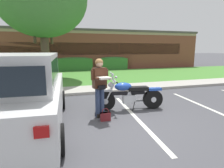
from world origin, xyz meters
The scene contains 15 objects.
ground_plane centered at (0.00, 0.00, 0.00)m, with size 140.00×140.00×0.00m, color #424247.
curb_strip centered at (0.00, 3.44, 0.06)m, with size 60.00×0.20×0.12m, color #ADA89E.
concrete_walk centered at (0.00, 4.29, 0.04)m, with size 60.00×1.50×0.08m, color #ADA89E.
grass_lawn centered at (0.00, 8.67, 0.03)m, with size 60.00×7.27×0.06m, color #478433.
stall_stripe_0 centered at (-2.34, 0.20, 0.00)m, with size 0.12×4.40×0.01m, color silver.
stall_stripe_1 centered at (0.35, 0.20, 0.00)m, with size 0.12×4.40×0.01m, color silver.
stall_stripe_2 centered at (3.04, 0.20, 0.00)m, with size 0.12×4.40×0.01m, color silver.
motorcycle centered at (0.53, 0.90, 0.49)m, with size 2.24×0.82×1.26m.
rider_person centered at (-0.62, 0.55, 1.01)m, with size 0.53×0.63×1.70m.
handbag centered at (-0.56, 0.18, 0.14)m, with size 0.28×0.13×0.36m.
parked_suv_adjacent centered at (-2.67, 0.23, 0.96)m, with size 2.22×4.94×1.86m.
hedge_left centered at (-3.85, 12.48, 0.65)m, with size 2.65×0.90×1.24m.
hedge_center_left centered at (-0.17, 12.48, 0.65)m, with size 3.23×0.90×1.24m.
hedge_center_right centered at (3.50, 12.48, 0.65)m, with size 2.56×0.90×1.24m.
brick_building centered at (-0.26, 18.18, 1.89)m, with size 26.72×10.88×3.78m.
Camera 1 is at (-1.86, -4.68, 1.97)m, focal length 30.48 mm.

